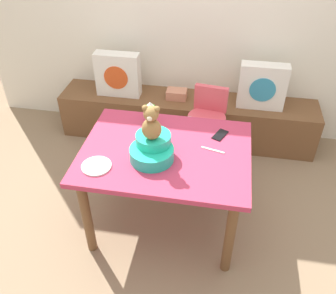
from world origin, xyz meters
The scene contains 15 objects.
ground_plane centered at (0.00, 0.00, 0.00)m, with size 8.00×8.00×0.00m, color #8C7256.
back_wall centered at (0.00, 1.48, 1.30)m, with size 4.40×0.10×2.60m, color silver.
window_bench centered at (0.00, 1.21, 0.23)m, with size 2.60×0.44×0.46m, color brown.
pillow_floral_left centered at (-0.70, 1.18, 0.68)m, with size 0.44×0.15×0.44m.
pillow_floral_right centered at (0.71, 1.18, 0.68)m, with size 0.44×0.15×0.44m.
book_stack centered at (-0.11, 1.21, 0.51)m, with size 0.20×0.14×0.09m, color tan.
dining_table centered at (0.00, 0.00, 0.63)m, with size 1.19×0.91×0.74m.
highchair centered at (0.23, 0.77, 0.52)m, with size 0.36×0.48×0.79m.
infant_seat_teal centered at (-0.07, -0.09, 0.81)m, with size 0.30×0.33×0.16m.
teddy_bear centered at (-0.07, -0.09, 1.02)m, with size 0.13×0.12×0.25m.
ketchup_bottle centered at (-0.18, 0.32, 0.83)m, with size 0.07×0.07×0.18m.
coffee_mug centered at (-0.13, 0.15, 0.79)m, with size 0.12×0.08×0.09m.
dinner_plate_near centered at (-0.42, -0.26, 0.75)m, with size 0.20×0.20×0.01m, color white.
cell_phone centered at (0.37, 0.24, 0.74)m, with size 0.07×0.14×0.01m, color black.
table_fork centered at (0.33, 0.05, 0.74)m, with size 0.02×0.17×0.01m, color silver.
Camera 1 is at (0.37, -1.97, 2.32)m, focal length 38.82 mm.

